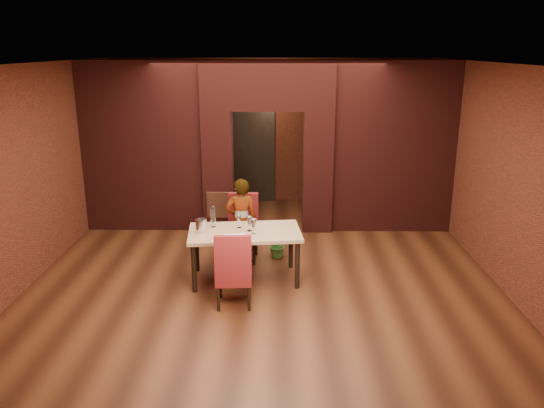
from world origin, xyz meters
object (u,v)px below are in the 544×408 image
Objects in this scene: wine_bucket at (201,226)px; potted_plant at (277,245)px; chair_far at (242,228)px; water_bottle at (213,216)px; person_seated at (241,221)px; wine_glass_b at (249,224)px; chair_near at (234,268)px; wine_glass_c at (253,226)px; wine_glass_a at (239,222)px; dining_table at (245,255)px.

potted_plant is at bearing 40.32° from wine_bucket.
chair_far is 3.27× the size of water_bottle.
wine_glass_b is at bearing 96.61° from person_seated.
potted_plant is at bearing 15.51° from chair_far.
chair_near is 2.50× the size of potted_plant.
wine_glass_c is at bearing -111.76° from chair_near.
wine_glass_a is (0.01, -0.54, 0.17)m from person_seated.
wine_glass_b reaches higher than wine_bucket.
potted_plant is (0.58, 0.13, -0.34)m from chair_far.
potted_plant is (0.49, 0.90, -0.17)m from dining_table.
chair_far is 0.69m from potted_plant.
wine_glass_b is 0.60m from water_bottle.
wine_glass_b is at bearing -104.47° from chair_near.
water_bottle is (0.15, 0.24, 0.07)m from wine_bucket.
chair_near is at bearing -101.51° from wine_glass_b.
dining_table is 0.51m from wine_glass_b.
chair_far is at bearing 102.25° from wine_glass_b.
dining_table is 1.04m from potted_plant.
wine_glass_c is at bearing -62.65° from wine_glass_b.
chair_near is at bearing -108.81° from wine_glass_c.
wine_bucket reaches higher than potted_plant.
person_seated is at bearing 106.52° from wine_glass_c.
wine_glass_b is (0.17, -0.76, 0.34)m from chair_far.
wine_glass_b is at bearing 117.35° from wine_glass_c.
person_seated is 7.08× the size of wine_bucket.
chair_far reaches higher than wine_glass_c.
chair_near is 0.92m from wine_glass_b.
dining_table is 4.92× the size of water_bottle.
water_bottle is (-0.40, 1.01, 0.41)m from chair_near.
wine_glass_a is at bearing -127.69° from potted_plant.
dining_table is 3.87× the size of potted_plant.
chair_far is at bearing 104.66° from wine_glass_c.
water_bottle is (-0.63, 0.32, 0.05)m from wine_glass_c.
chair_near is at bearing 82.52° from person_seated.
chair_near reaches higher than wine_glass_b.
chair_far is 2.57× the size of potted_plant.
wine_bucket reaches higher than dining_table.
wine_glass_c is (0.23, -0.89, 0.34)m from chair_far.
wine_glass_c is 0.71m from water_bottle.
wine_bucket is at bearing 178.96° from dining_table.
potted_plant is (0.42, 0.90, -0.68)m from wine_glass_b.
wine_glass_c is 1.28m from potted_plant.
wine_glass_b is 1.11× the size of wine_bucket.
dining_table is 1.55× the size of chair_near.
wine_glass_c is (0.24, -0.82, 0.19)m from person_seated.
potted_plant is (0.59, 1.73, -0.32)m from chair_near.
chair_near is 5.37× the size of wine_bucket.
chair_far is 0.78× the size of person_seated.
wine_glass_a is 0.58× the size of water_bottle.
wine_glass_c is 1.15× the size of wine_bucket.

